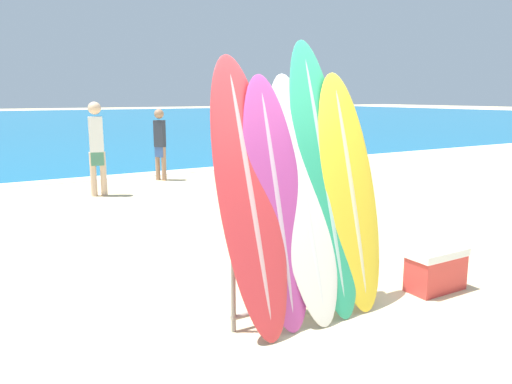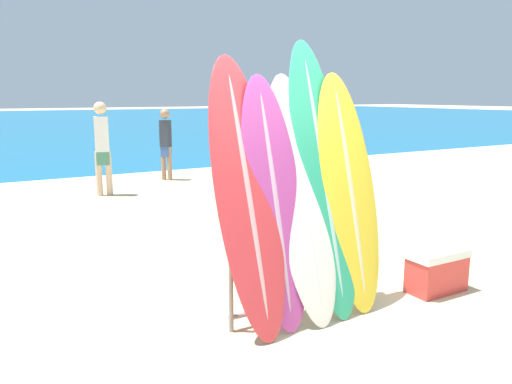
# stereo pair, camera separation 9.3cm
# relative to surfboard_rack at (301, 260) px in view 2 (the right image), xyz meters

# --- Properties ---
(ground_plane) EXTENTS (160.00, 160.00, 0.00)m
(ground_plane) POSITION_rel_surfboard_rack_xyz_m (0.30, -0.29, -0.51)
(ground_plane) COLOR #CCB789
(ocean_water) EXTENTS (120.00, 60.00, 0.01)m
(ocean_water) POSITION_rel_surfboard_rack_xyz_m (0.30, 37.83, -0.51)
(ocean_water) COLOR #146693
(ocean_water) RESTS_ON ground_plane
(surfboard_rack) EXTENTS (1.41, 0.04, 0.96)m
(surfboard_rack) POSITION_rel_surfboard_rack_xyz_m (0.00, 0.00, 0.00)
(surfboard_rack) COLOR gray
(surfboard_rack) RESTS_ON ground_plane
(surfboard_slot_0) EXTENTS (0.57, 0.84, 2.28)m
(surfboard_slot_0) POSITION_rel_surfboard_rack_xyz_m (-0.52, 0.03, 0.63)
(surfboard_slot_0) COLOR red
(surfboard_slot_0) RESTS_ON ground_plane
(surfboard_slot_1) EXTENTS (0.54, 0.65, 2.12)m
(surfboard_slot_1) POSITION_rel_surfboard_rack_xyz_m (-0.27, 0.00, 0.55)
(surfboard_slot_1) COLOR #B23D8E
(surfboard_slot_1) RESTS_ON ground_plane
(surfboard_slot_2) EXTENTS (0.56, 0.77, 2.13)m
(surfboard_slot_2) POSITION_rel_surfboard_rack_xyz_m (0.01, 0.01, 0.56)
(surfboard_slot_2) COLOR silver
(surfboard_slot_2) RESTS_ON ground_plane
(surfboard_slot_3) EXTENTS (0.56, 0.81, 2.44)m
(surfboard_slot_3) POSITION_rel_surfboard_rack_xyz_m (0.27, 0.06, 0.71)
(surfboard_slot_3) COLOR #289E70
(surfboard_slot_3) RESTS_ON ground_plane
(surfboard_slot_4) EXTENTS (0.59, 0.67, 2.15)m
(surfboard_slot_4) POSITION_rel_surfboard_rack_xyz_m (0.52, -0.00, 0.57)
(surfboard_slot_4) COLOR yellow
(surfboard_slot_4) RESTS_ON ground_plane
(person_near_water) EXTENTS (0.26, 0.28, 1.63)m
(person_near_water) POSITION_rel_surfboard_rack_xyz_m (1.42, 7.54, 0.38)
(person_near_water) COLOR #A87A5B
(person_near_water) RESTS_ON ground_plane
(person_mid_beach) EXTENTS (0.30, 0.24, 1.82)m
(person_mid_beach) POSITION_rel_surfboard_rack_xyz_m (-0.26, 6.40, 0.48)
(person_mid_beach) COLOR beige
(person_mid_beach) RESTS_ON ground_plane
(cooler_box) EXTENTS (0.62, 0.31, 0.43)m
(cooler_box) POSITION_rel_surfboard_rack_xyz_m (1.49, -0.23, -0.29)
(cooler_box) COLOR red
(cooler_box) RESTS_ON ground_plane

